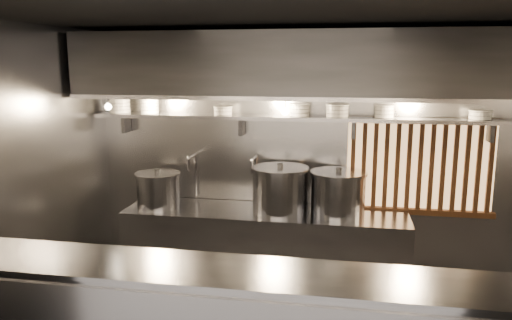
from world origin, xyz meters
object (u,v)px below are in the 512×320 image
(stock_pot_mid, at_px, (338,193))
(pendant_bulb, at_px, (285,111))
(heat_lamp, at_px, (106,101))
(stock_pot_right, at_px, (280,189))
(stock_pot_left, at_px, (158,189))

(stock_pot_mid, bearing_deg, pendant_bulb, 177.21)
(heat_lamp, height_order, stock_pot_mid, heat_lamp)
(heat_lamp, bearing_deg, stock_pot_mid, 7.77)
(stock_pot_mid, distance_m, stock_pot_right, 0.60)
(heat_lamp, xyz_separation_m, stock_pot_mid, (2.36, 0.32, -0.94))
(heat_lamp, bearing_deg, stock_pot_right, 9.39)
(stock_pot_left, xyz_separation_m, stock_pot_right, (1.34, 0.03, 0.05))
(stock_pot_left, xyz_separation_m, stock_pot_mid, (1.94, 0.06, 0.04))
(pendant_bulb, xyz_separation_m, stock_pot_left, (-1.38, -0.09, -0.87))
(pendant_bulb, bearing_deg, stock_pot_left, -176.37)
(stock_pot_left, bearing_deg, stock_pot_right, 1.23)
(pendant_bulb, xyz_separation_m, stock_pot_right, (-0.04, -0.06, -0.82))
(heat_lamp, distance_m, stock_pot_left, 1.10)
(heat_lamp, xyz_separation_m, stock_pot_left, (0.42, 0.26, -0.98))
(pendant_bulb, bearing_deg, stock_pot_right, -123.30)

